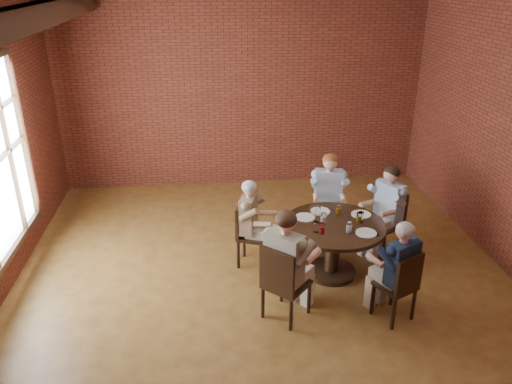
{
  "coord_description": "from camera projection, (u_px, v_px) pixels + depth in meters",
  "views": [
    {
      "loc": [
        -0.71,
        -5.33,
        3.71
      ],
      "look_at": [
        -0.02,
        1.0,
        0.88
      ],
      "focal_mm": 35.0,
      "sensor_mm": 36.0,
      "label": 1
    }
  ],
  "objects": [
    {
      "name": "plate_b",
      "position": [
        320.0,
        211.0,
        6.7
      ],
      "size": [
        0.26,
        0.26,
        0.01
      ],
      "primitive_type": "cylinder",
      "color": "white",
      "rests_on": "dining_table"
    },
    {
      "name": "chair_c",
      "position": [
        247.0,
        232.0,
        6.74
      ],
      "size": [
        0.48,
        0.48,
        0.88
      ],
      "rotation": [
        0.0,
        0.0,
        1.23
      ],
      "color": "black",
      "rests_on": "floor"
    },
    {
      "name": "diner_d",
      "position": [
        287.0,
        265.0,
        5.6
      ],
      "size": [
        0.87,
        0.88,
        1.38
      ],
      "primitive_type": null,
      "rotation": [
        0.0,
        0.0,
        2.39
      ],
      "color": "#A58A81",
      "rests_on": "floor"
    },
    {
      "name": "smartphone",
      "position": [
        374.0,
        233.0,
        6.15
      ],
      "size": [
        0.08,
        0.15,
        0.01
      ],
      "primitive_type": "cube",
      "rotation": [
        0.0,
        0.0,
        -0.05
      ],
      "color": "black",
      "rests_on": "dining_table"
    },
    {
      "name": "plate_c",
      "position": [
        305.0,
        217.0,
        6.53
      ],
      "size": [
        0.26,
        0.26,
        0.01
      ],
      "primitive_type": "cylinder",
      "color": "white",
      "rests_on": "dining_table"
    },
    {
      "name": "chair_e",
      "position": [
        400.0,
        284.0,
        5.6
      ],
      "size": [
        0.52,
        0.52,
        0.89
      ],
      "rotation": [
        0.0,
        0.0,
        3.6
      ],
      "color": "black",
      "rests_on": "floor"
    },
    {
      "name": "ceiling",
      "position": [
        269.0,
        5.0,
        5.04
      ],
      "size": [
        7.0,
        7.0,
        0.0
      ],
      "primitive_type": "plane",
      "rotation": [
        3.14,
        0.0,
        0.0
      ],
      "color": "white",
      "rests_on": "wall_back"
    },
    {
      "name": "glass_h",
      "position": [
        359.0,
        218.0,
        6.38
      ],
      "size": [
        0.07,
        0.07,
        0.14
      ],
      "primitive_type": "cylinder",
      "color": "white",
      "rests_on": "dining_table"
    },
    {
      "name": "glass_g",
      "position": [
        349.0,
        227.0,
        6.15
      ],
      "size": [
        0.07,
        0.07,
        0.14
      ],
      "primitive_type": "cylinder",
      "color": "white",
      "rests_on": "dining_table"
    },
    {
      "name": "diner_b",
      "position": [
        328.0,
        198.0,
        7.32
      ],
      "size": [
        0.62,
        0.72,
        1.32
      ],
      "primitive_type": null,
      "rotation": [
        0.0,
        0.0,
        -0.16
      ],
      "color": "#98AAC1",
      "rests_on": "floor"
    },
    {
      "name": "glass_a",
      "position": [
        361.0,
        217.0,
        6.4
      ],
      "size": [
        0.07,
        0.07,
        0.14
      ],
      "primitive_type": "cylinder",
      "color": "white",
      "rests_on": "dining_table"
    },
    {
      "name": "plate_a",
      "position": [
        361.0,
        214.0,
        6.61
      ],
      "size": [
        0.26,
        0.26,
        0.01
      ],
      "primitive_type": "cylinder",
      "color": "white",
      "rests_on": "dining_table"
    },
    {
      "name": "dining_table",
      "position": [
        333.0,
        239.0,
        6.47
      ],
      "size": [
        1.31,
        1.31,
        0.75
      ],
      "color": "black",
      "rests_on": "floor"
    },
    {
      "name": "glass_e",
      "position": [
        316.0,
        227.0,
        6.15
      ],
      "size": [
        0.07,
        0.07,
        0.14
      ],
      "primitive_type": "cylinder",
      "color": "white",
      "rests_on": "dining_table"
    },
    {
      "name": "diner_c",
      "position": [
        252.0,
        224.0,
        6.67
      ],
      "size": [
        0.69,
        0.63,
        1.23
      ],
      "primitive_type": null,
      "rotation": [
        0.0,
        0.0,
        1.23
      ],
      "color": "brown",
      "rests_on": "floor"
    },
    {
      "name": "diner_a",
      "position": [
        386.0,
        211.0,
        6.95
      ],
      "size": [
        0.79,
        0.75,
        1.3
      ],
      "primitive_type": null,
      "rotation": [
        0.0,
        0.0,
        -1.06
      ],
      "color": "#4471B3",
      "rests_on": "floor"
    },
    {
      "name": "floor",
      "position": [
        266.0,
        286.0,
        6.42
      ],
      "size": [
        7.0,
        7.0,
        0.0
      ],
      "primitive_type": "plane",
      "color": "olive",
      "rests_on": "ground"
    },
    {
      "name": "chair_d",
      "position": [
        282.0,
        281.0,
        5.6
      ],
      "size": [
        0.63,
        0.63,
        0.96
      ],
      "rotation": [
        0.0,
        0.0,
        2.39
      ],
      "color": "black",
      "rests_on": "floor"
    },
    {
      "name": "glass_b",
      "position": [
        338.0,
        210.0,
        6.6
      ],
      "size": [
        0.07,
        0.07,
        0.14
      ],
      "primitive_type": "cylinder",
      "color": "white",
      "rests_on": "dining_table"
    },
    {
      "name": "chair_a",
      "position": [
        388.0,
        219.0,
        7.06
      ],
      "size": [
        0.56,
        0.56,
        0.92
      ],
      "rotation": [
        0.0,
        0.0,
        -1.06
      ],
      "color": "black",
      "rests_on": "floor"
    },
    {
      "name": "diner_e",
      "position": [
        397.0,
        271.0,
        5.6
      ],
      "size": [
        0.69,
        0.74,
        1.25
      ],
      "primitive_type": null,
      "rotation": [
        0.0,
        0.0,
        3.6
      ],
      "color": "#15223D",
      "rests_on": "floor"
    },
    {
      "name": "wall_back",
      "position": [
        242.0,
        94.0,
        8.91
      ],
      "size": [
        7.0,
        0.0,
        7.0
      ],
      "primitive_type": "plane",
      "rotation": [
        1.57,
        0.0,
        0.0
      ],
      "color": "maroon",
      "rests_on": "ground"
    },
    {
      "name": "glass_f",
      "position": [
        322.0,
        228.0,
        6.12
      ],
      "size": [
        0.07,
        0.07,
        0.14
      ],
      "primitive_type": "cylinder",
      "color": "white",
      "rests_on": "dining_table"
    },
    {
      "name": "chair_b",
      "position": [
        327.0,
        205.0,
        7.46
      ],
      "size": [
        0.48,
        0.48,
        0.93
      ],
      "rotation": [
        0.0,
        0.0,
        -0.16
      ],
      "color": "black",
      "rests_on": "floor"
    },
    {
      "name": "plate_d",
      "position": [
        366.0,
        233.0,
        6.14
      ],
      "size": [
        0.26,
        0.26,
        0.01
      ],
      "primitive_type": "cylinder",
      "color": "white",
      "rests_on": "dining_table"
    },
    {
      "name": "ceiling_beam",
      "position": [
        20.0,
        21.0,
        4.85
      ],
      "size": [
        0.22,
        6.9,
        0.26
      ],
      "primitive_type": "cube",
      "color": "black",
      "rests_on": "ceiling"
    },
    {
      "name": "glass_c",
      "position": [
        318.0,
        210.0,
        6.57
      ],
      "size": [
        0.07,
        0.07,
        0.14
      ],
      "primitive_type": "cylinder",
      "color": "white",
      "rests_on": "dining_table"
    },
    {
      "name": "glass_d",
      "position": [
        323.0,
        218.0,
        6.37
      ],
      "size": [
        0.07,
        0.07,
        0.14
      ],
      "primitive_type": "cylinder",
      "color": "white",
      "rests_on": "dining_table"
    }
  ]
}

